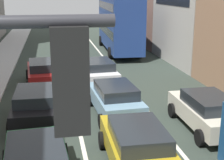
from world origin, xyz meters
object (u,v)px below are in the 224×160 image
at_px(hatchback_centre_lane_third, 115,98).
at_px(bus_mid_queue_primary, 119,21).
at_px(coupe_centre_lane_fourth, 98,71).
at_px(sedan_centre_lane_second, 137,145).
at_px(sedan_left_lane_fourth, 43,72).
at_px(sedan_left_lane_third, 35,104).
at_px(sedan_right_lane_behind_truck, 207,111).

xyz_separation_m(hatchback_centre_lane_third, bus_mid_queue_primary, (3.42, 15.61, 2.03)).
bearing_deg(bus_mid_queue_primary, coupe_centre_lane_fourth, 163.81).
xyz_separation_m(sedan_centre_lane_second, sedan_left_lane_fourth, (-3.11, 10.48, 0.00)).
distance_m(sedan_centre_lane_second, coupe_centre_lane_fourth, 10.08).
bearing_deg(sedan_centre_lane_second, sedan_left_lane_third, 37.09).
relative_size(sedan_centre_lane_second, sedan_left_lane_third, 1.00).
bearing_deg(sedan_right_lane_behind_truck, hatchback_centre_lane_third, 56.81).
bearing_deg(sedan_left_lane_third, sedan_left_lane_fourth, -1.54).
xyz_separation_m(coupe_centre_lane_fourth, sedan_left_lane_fourth, (-3.30, 0.40, 0.00)).
relative_size(sedan_left_lane_third, sedan_right_lane_behind_truck, 1.01).
bearing_deg(sedan_left_lane_fourth, coupe_centre_lane_fourth, -100.79).
bearing_deg(bus_mid_queue_primary, sedan_centre_lane_second, 172.19).
bearing_deg(sedan_centre_lane_second, sedan_right_lane_behind_truck, -54.85).
height_order(sedan_left_lane_fourth, sedan_right_lane_behind_truck, same).
distance_m(sedan_left_lane_third, coupe_centre_lane_fourth, 6.53).
bearing_deg(hatchback_centre_lane_third, sedan_left_lane_third, 89.12).
xyz_separation_m(sedan_left_lane_fourth, sedan_right_lane_behind_truck, (6.75, -8.00, 0.00)).
relative_size(sedan_centre_lane_second, sedan_left_lane_fourth, 0.98).
relative_size(sedan_centre_lane_second, bus_mid_queue_primary, 0.41).
relative_size(sedan_centre_lane_second, hatchback_centre_lane_third, 0.99).
height_order(sedan_left_lane_third, coupe_centre_lane_fourth, same).
bearing_deg(bus_mid_queue_primary, sedan_left_lane_third, 158.35).
xyz_separation_m(sedan_centre_lane_second, hatchback_centre_lane_third, (0.20, 4.74, 0.00)).
distance_m(hatchback_centre_lane_third, coupe_centre_lane_fourth, 5.34).
relative_size(sedan_right_lane_behind_truck, bus_mid_queue_primary, 0.41).
height_order(sedan_centre_lane_second, bus_mid_queue_primary, bus_mid_queue_primary).
height_order(sedan_centre_lane_second, sedan_left_lane_fourth, same).
height_order(coupe_centre_lane_fourth, bus_mid_queue_primary, bus_mid_queue_primary).
relative_size(hatchback_centre_lane_third, bus_mid_queue_primary, 0.41).
relative_size(hatchback_centre_lane_third, sedan_left_lane_third, 1.01).
bearing_deg(sedan_left_lane_fourth, sedan_left_lane_third, 173.68).
height_order(sedan_centre_lane_second, sedan_left_lane_third, same).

